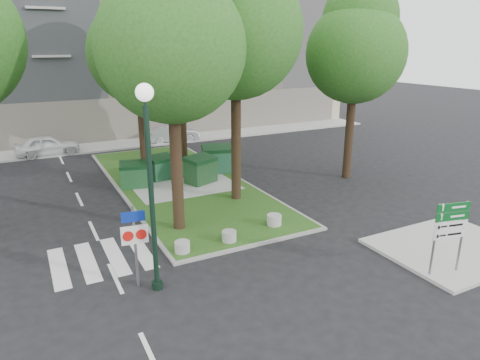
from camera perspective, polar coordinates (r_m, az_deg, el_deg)
ground at (r=15.45m, az=0.42°, el=-9.05°), size 120.00×120.00×0.00m
median_island at (r=22.45m, az=-7.98°, el=-0.39°), size 6.00×16.00×0.12m
median_kerb at (r=22.46m, az=-7.98°, el=-0.42°), size 6.30×16.30×0.10m
sidewalk_corner at (r=17.05m, az=26.35°, el=-8.13°), size 5.00×4.00×0.12m
building_sidewalk at (r=32.13m, az=-15.17°, el=4.63°), size 42.00×3.00×0.12m
zebra_crossing at (r=15.60m, az=-14.71°, el=-9.38°), size 5.00×3.00×0.01m
apartment_building at (r=38.77m, az=-18.74°, el=18.31°), size 41.00×12.00×16.00m
tree_median_near_left at (r=15.62m, az=-9.02°, el=18.81°), size 5.20×5.20×10.53m
tree_median_near_right at (r=18.85m, az=-0.41°, el=20.81°), size 5.60×5.60×11.46m
tree_median_mid at (r=21.99m, az=-13.38°, el=17.28°), size 4.80×4.80×9.99m
tree_median_far at (r=25.84m, az=-8.06°, el=20.52°), size 5.80×5.80×11.93m
tree_street_right at (r=23.23m, az=15.31°, el=17.14°), size 5.00×5.00×10.06m
dumpster_a at (r=21.95m, az=-13.90°, el=0.68°), size 1.59×1.29×1.29m
dumpster_b at (r=22.99m, az=-10.46°, el=1.66°), size 1.59×1.31×1.28m
dumpster_c at (r=22.04m, az=-5.27°, el=1.38°), size 1.82×1.56×1.42m
dumpster_d at (r=23.83m, az=-3.04°, el=2.80°), size 1.89×1.55×1.53m
bollard_left at (r=14.98m, az=-7.70°, el=-8.81°), size 0.53×0.53×0.38m
bollard_right at (r=17.01m, az=4.58°, el=-5.31°), size 0.58×0.58×0.41m
bollard_mid at (r=15.63m, az=-1.46°, el=-7.47°), size 0.53×0.53×0.38m
litter_bin at (r=27.19m, az=-7.87°, el=3.77°), size 0.44×0.44×0.78m
street_lamp at (r=11.86m, az=-11.98°, el=1.76°), size 0.48×0.48×6.00m
traffic_sign_pole at (r=12.83m, az=-13.88°, el=-7.25°), size 0.77×0.14×2.58m
directional_sign at (r=14.51m, az=26.22°, el=-5.61°), size 1.14×0.30×2.32m
car_white at (r=30.56m, az=-24.30°, el=4.21°), size 4.00×1.76×1.34m
car_silver at (r=32.30m, az=-8.91°, el=6.12°), size 3.86×1.61×1.24m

